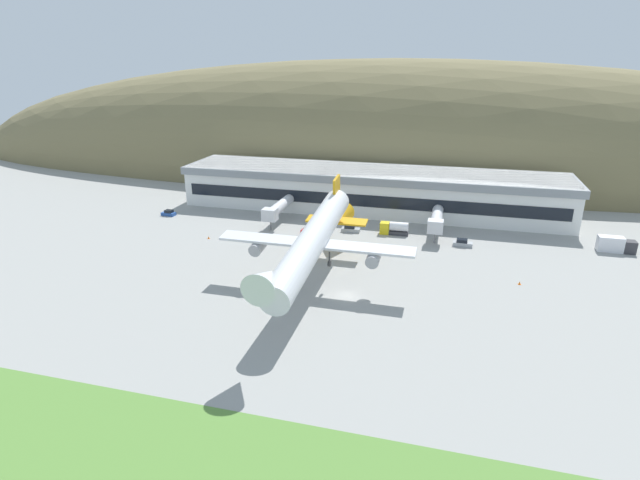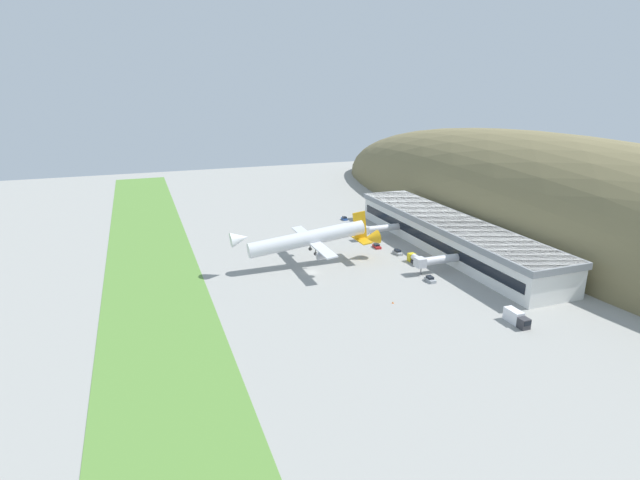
{
  "view_description": "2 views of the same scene",
  "coord_description": "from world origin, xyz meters",
  "px_view_note": "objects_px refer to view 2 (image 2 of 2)",
  "views": [
    {
      "loc": [
        15.97,
        -76.62,
        38.57
      ],
      "look_at": [
        -4.64,
        -0.07,
        9.86
      ],
      "focal_mm": 28.0,
      "sensor_mm": 36.0,
      "label": 1
    },
    {
      "loc": [
        138.99,
        -48.68,
        56.78
      ],
      "look_at": [
        -2.96,
        3.64,
        9.39
      ],
      "focal_mm": 28.0,
      "sensor_mm": 36.0,
      "label": 2
    }
  ],
  "objects_px": {
    "jetway_1": "(435,260)",
    "service_car_1": "(430,279)",
    "terminal_building": "(450,233)",
    "service_car_3": "(377,246)",
    "jetway_0": "(378,229)",
    "fuel_truck": "(516,318)",
    "traffic_cone_1": "(393,302)",
    "service_car_2": "(398,252)",
    "traffic_cone_0": "(330,234)",
    "service_car_0": "(344,218)",
    "cargo_airplane": "(310,239)",
    "box_truck": "(415,259)"
  },
  "relations": [
    {
      "from": "fuel_truck",
      "to": "box_truck",
      "type": "bearing_deg",
      "value": -178.86
    },
    {
      "from": "service_car_0",
      "to": "service_car_2",
      "type": "height_order",
      "value": "service_car_2"
    },
    {
      "from": "service_car_1",
      "to": "service_car_3",
      "type": "relative_size",
      "value": 0.94
    },
    {
      "from": "service_car_3",
      "to": "fuel_truck",
      "type": "xyz_separation_m",
      "value": [
        66.08,
        5.44,
        0.96
      ]
    },
    {
      "from": "cargo_airplane",
      "to": "service_car_0",
      "type": "height_order",
      "value": "cargo_airplane"
    },
    {
      "from": "jetway_1",
      "to": "service_car_1",
      "type": "xyz_separation_m",
      "value": [
        6.1,
        -5.2,
        -3.33
      ]
    },
    {
      "from": "jetway_1",
      "to": "traffic_cone_0",
      "type": "bearing_deg",
      "value": -162.86
    },
    {
      "from": "terminal_building",
      "to": "service_car_2",
      "type": "xyz_separation_m",
      "value": [
        -1.37,
        -19.96,
        -5.5
      ]
    },
    {
      "from": "service_car_1",
      "to": "box_truck",
      "type": "relative_size",
      "value": 0.62
    },
    {
      "from": "terminal_building",
      "to": "service_car_2",
      "type": "relative_size",
      "value": 23.07
    },
    {
      "from": "jetway_0",
      "to": "traffic_cone_1",
      "type": "relative_size",
      "value": 27.87
    },
    {
      "from": "terminal_building",
      "to": "service_car_0",
      "type": "distance_m",
      "value": 54.17
    },
    {
      "from": "jetway_1",
      "to": "fuel_truck",
      "type": "xyz_separation_m",
      "value": [
        37.45,
        -0.3,
        -2.44
      ]
    },
    {
      "from": "jetway_1",
      "to": "cargo_airplane",
      "type": "height_order",
      "value": "cargo_airplane"
    },
    {
      "from": "service_car_0",
      "to": "traffic_cone_1",
      "type": "relative_size",
      "value": 6.37
    },
    {
      "from": "service_car_0",
      "to": "box_truck",
      "type": "relative_size",
      "value": 0.55
    },
    {
      "from": "service_car_1",
      "to": "service_car_3",
      "type": "height_order",
      "value": "service_car_1"
    },
    {
      "from": "service_car_1",
      "to": "fuel_truck",
      "type": "bearing_deg",
      "value": 8.88
    },
    {
      "from": "jetway_1",
      "to": "traffic_cone_0",
      "type": "relative_size",
      "value": 25.93
    },
    {
      "from": "terminal_building",
      "to": "box_truck",
      "type": "height_order",
      "value": "terminal_building"
    },
    {
      "from": "terminal_building",
      "to": "service_car_3",
      "type": "relative_size",
      "value": 23.12
    },
    {
      "from": "jetway_0",
      "to": "fuel_truck",
      "type": "relative_size",
      "value": 2.16
    },
    {
      "from": "terminal_building",
      "to": "fuel_truck",
      "type": "relative_size",
      "value": 13.65
    },
    {
      "from": "terminal_building",
      "to": "fuel_truck",
      "type": "distance_m",
      "value": 58.8
    },
    {
      "from": "service_car_0",
      "to": "traffic_cone_1",
      "type": "bearing_deg",
      "value": -14.26
    },
    {
      "from": "jetway_0",
      "to": "service_car_3",
      "type": "height_order",
      "value": "jetway_0"
    },
    {
      "from": "fuel_truck",
      "to": "service_car_1",
      "type": "bearing_deg",
      "value": -171.12
    },
    {
      "from": "terminal_building",
      "to": "service_car_3",
      "type": "xyz_separation_m",
      "value": [
        -10.34,
        -23.58,
        -5.58
      ]
    },
    {
      "from": "service_car_2",
      "to": "service_car_1",
      "type": "bearing_deg",
      "value": -6.8
    },
    {
      "from": "jetway_1",
      "to": "service_car_1",
      "type": "distance_m",
      "value": 8.68
    },
    {
      "from": "service_car_3",
      "to": "traffic_cone_1",
      "type": "height_order",
      "value": "service_car_3"
    },
    {
      "from": "jetway_0",
      "to": "service_car_1",
      "type": "xyz_separation_m",
      "value": [
        44.49,
        -4.61,
        -3.33
      ]
    },
    {
      "from": "jetway_0",
      "to": "box_truck",
      "type": "bearing_deg",
      "value": -1.27
    },
    {
      "from": "cargo_airplane",
      "to": "box_truck",
      "type": "height_order",
      "value": "cargo_airplane"
    },
    {
      "from": "service_car_1",
      "to": "fuel_truck",
      "type": "height_order",
      "value": "fuel_truck"
    },
    {
      "from": "terminal_building",
      "to": "service_car_0",
      "type": "bearing_deg",
      "value": -158.82
    },
    {
      "from": "jetway_1",
      "to": "box_truck",
      "type": "height_order",
      "value": "jetway_1"
    },
    {
      "from": "fuel_truck",
      "to": "traffic_cone_0",
      "type": "height_order",
      "value": "fuel_truck"
    },
    {
      "from": "fuel_truck",
      "to": "traffic_cone_0",
      "type": "relative_size",
      "value": 12.92
    },
    {
      "from": "service_car_3",
      "to": "service_car_2",
      "type": "bearing_deg",
      "value": 22.0
    },
    {
      "from": "fuel_truck",
      "to": "traffic_cone_1",
      "type": "height_order",
      "value": "fuel_truck"
    },
    {
      "from": "jetway_0",
      "to": "jetway_1",
      "type": "relative_size",
      "value": 1.07
    },
    {
      "from": "jetway_1",
      "to": "service_car_0",
      "type": "bearing_deg",
      "value": -178.63
    },
    {
      "from": "terminal_building",
      "to": "traffic_cone_1",
      "type": "relative_size",
      "value": 176.34
    },
    {
      "from": "service_car_0",
      "to": "box_truck",
      "type": "xyz_separation_m",
      "value": [
        59.13,
        0.4,
        0.85
      ]
    },
    {
      "from": "service_car_3",
      "to": "traffic_cone_1",
      "type": "bearing_deg",
      "value": -21.24
    },
    {
      "from": "jetway_0",
      "to": "traffic_cone_1",
      "type": "bearing_deg",
      "value": -22.47
    },
    {
      "from": "service_car_2",
      "to": "fuel_truck",
      "type": "relative_size",
      "value": 0.59
    },
    {
      "from": "service_car_2",
      "to": "traffic_cone_0",
      "type": "height_order",
      "value": "service_car_2"
    },
    {
      "from": "terminal_building",
      "to": "jetway_1",
      "type": "distance_m",
      "value": 25.64
    }
  ]
}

